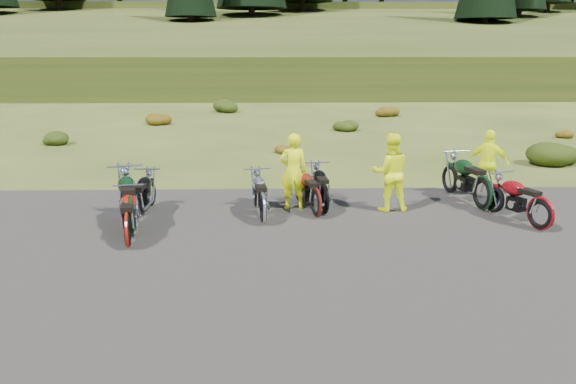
{
  "coord_description": "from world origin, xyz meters",
  "views": [
    {
      "loc": [
        -0.69,
        -10.28,
        3.66
      ],
      "look_at": [
        -0.39,
        0.61,
        0.82
      ],
      "focal_mm": 35.0,
      "sensor_mm": 36.0,
      "label": 1
    }
  ],
  "objects_px": {
    "person_middle": "(293,173)",
    "motorcycle_3": "(263,225)",
    "motorcycle_7": "(481,211)",
    "motorcycle_0": "(138,224)"
  },
  "relations": [
    {
      "from": "person_middle",
      "to": "motorcycle_3",
      "type": "bearing_deg",
      "value": 53.87
    },
    {
      "from": "motorcycle_3",
      "to": "motorcycle_7",
      "type": "xyz_separation_m",
      "value": [
        4.97,
        0.88,
        0.0
      ]
    },
    {
      "from": "motorcycle_7",
      "to": "person_middle",
      "type": "xyz_separation_m",
      "value": [
        -4.3,
        0.24,
        0.88
      ]
    },
    {
      "from": "motorcycle_7",
      "to": "person_middle",
      "type": "relative_size",
      "value": 1.29
    },
    {
      "from": "motorcycle_3",
      "to": "person_middle",
      "type": "relative_size",
      "value": 1.08
    },
    {
      "from": "motorcycle_0",
      "to": "motorcycle_7",
      "type": "distance_m",
      "value": 7.68
    },
    {
      "from": "motorcycle_7",
      "to": "motorcycle_3",
      "type": "bearing_deg",
      "value": 89.17
    },
    {
      "from": "motorcycle_3",
      "to": "motorcycle_7",
      "type": "height_order",
      "value": "motorcycle_7"
    },
    {
      "from": "motorcycle_0",
      "to": "person_middle",
      "type": "height_order",
      "value": "person_middle"
    },
    {
      "from": "motorcycle_0",
      "to": "person_middle",
      "type": "bearing_deg",
      "value": -71.43
    }
  ]
}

